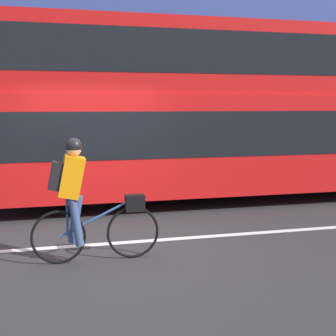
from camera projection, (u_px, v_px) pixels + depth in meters
ground_plane at (104, 244)px, 7.09m from camera, size 80.00×80.00×0.00m
road_center_line at (105, 244)px, 7.06m from camera, size 50.00×0.14×0.01m
sidewalk_curb at (80, 181)px, 12.58m from camera, size 60.00×2.01×0.13m
building_facade at (74, 45)px, 13.20m from camera, size 60.00×0.30×7.54m
bus at (259, 106)px, 10.43m from camera, size 11.96×2.49×3.73m
cyclist_on_bike at (82, 196)px, 6.15m from camera, size 1.71×0.32×1.67m
trash_bin at (129, 161)px, 12.74m from camera, size 0.58×0.58×0.90m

